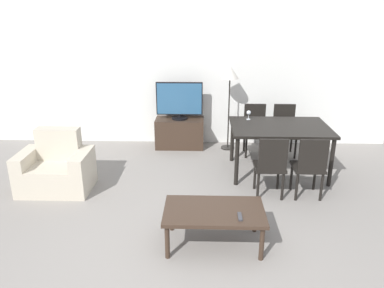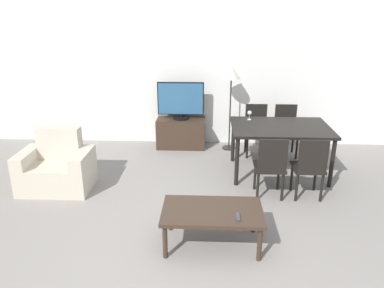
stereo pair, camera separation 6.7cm
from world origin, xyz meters
TOP-DOWN VIEW (x-y plane):
  - ground_plane at (0.00, 0.00)m, footprint 18.00×18.00m
  - wall_back at (0.00, 3.87)m, footprint 7.43×0.06m
  - armchair at (-1.75, 1.80)m, footprint 0.96×0.66m
  - tv_stand at (-0.13, 3.58)m, footprint 0.87×0.45m
  - tv at (-0.13, 3.58)m, footprint 0.83×0.29m
  - coffee_table at (0.42, 0.54)m, footprint 1.06×0.63m
  - dining_table at (1.45, 2.47)m, footprint 1.45×1.04m
  - dining_chair_near at (1.19, 1.64)m, footprint 0.40×0.40m
  - dining_chair_far at (1.70, 3.29)m, footprint 0.40×0.40m
  - dining_chair_near_right at (1.70, 1.64)m, footprint 0.40×0.40m
  - dining_chair_far_left at (1.19, 3.29)m, footprint 0.40×0.40m
  - floor_lamp at (0.75, 3.52)m, footprint 0.31×0.31m
  - remote_primary at (0.68, 0.39)m, footprint 0.04×0.15m
  - wine_glass_left at (1.01, 2.79)m, footprint 0.07×0.07m

SIDE VIEW (x-z plane):
  - ground_plane at x=0.00m, z-range 0.00..0.00m
  - tv_stand at x=-0.13m, z-range 0.00..0.53m
  - armchair at x=-1.75m, z-range -0.12..0.71m
  - coffee_table at x=0.42m, z-range 0.16..0.58m
  - remote_primary at x=0.68m, z-range 0.42..0.44m
  - dining_chair_near at x=1.19m, z-range 0.05..0.91m
  - dining_chair_far at x=1.70m, z-range 0.05..0.91m
  - dining_chair_near_right at x=1.70m, z-range 0.05..0.91m
  - dining_chair_far_left at x=1.19m, z-range 0.05..0.91m
  - dining_table at x=1.45m, z-range 0.30..1.06m
  - wine_glass_left at x=1.01m, z-range 0.79..0.93m
  - tv at x=-0.13m, z-range 0.54..1.20m
  - floor_lamp at x=0.75m, z-range 0.53..2.03m
  - wall_back at x=0.00m, z-range 0.00..2.70m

